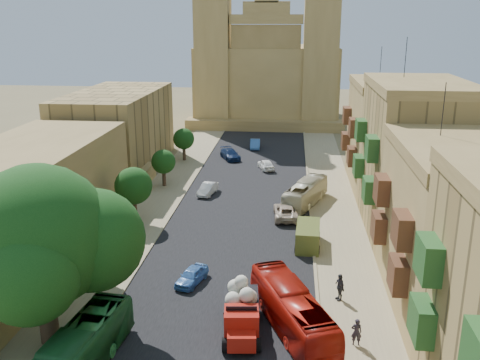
% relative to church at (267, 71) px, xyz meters
% --- Properties ---
extents(road_surface, '(14.00, 140.00, 0.01)m').
position_rel_church_xyz_m(road_surface, '(0.00, -48.61, -9.51)').
color(road_surface, black).
rests_on(road_surface, ground).
extents(sidewalk_east, '(5.00, 140.00, 0.01)m').
position_rel_church_xyz_m(sidewalk_east, '(9.50, -48.61, -9.51)').
color(sidewalk_east, '#8C7E5B').
rests_on(sidewalk_east, ground).
extents(sidewalk_west, '(5.00, 140.00, 0.01)m').
position_rel_church_xyz_m(sidewalk_west, '(-9.50, -48.61, -9.51)').
color(sidewalk_west, '#8C7E5B').
rests_on(sidewalk_west, ground).
extents(kerb_east, '(0.25, 140.00, 0.12)m').
position_rel_church_xyz_m(kerb_east, '(7.00, -48.61, -9.46)').
color(kerb_east, '#8C7E5B').
rests_on(kerb_east, ground).
extents(kerb_west, '(0.25, 140.00, 0.12)m').
position_rel_church_xyz_m(kerb_west, '(-7.00, -48.61, -9.46)').
color(kerb_west, '#8C7E5B').
rests_on(kerb_west, ground).
extents(townhouse_b, '(9.00, 14.00, 14.90)m').
position_rel_church_xyz_m(townhouse_b, '(15.95, -67.61, -3.86)').
color(townhouse_b, olive).
rests_on(townhouse_b, ground).
extents(townhouse_c, '(9.00, 14.00, 17.40)m').
position_rel_church_xyz_m(townhouse_c, '(15.95, -53.61, -2.61)').
color(townhouse_c, '#9F8248').
rests_on(townhouse_c, ground).
extents(townhouse_d, '(9.00, 14.00, 15.90)m').
position_rel_church_xyz_m(townhouse_d, '(15.95, -39.61, -3.36)').
color(townhouse_d, olive).
rests_on(townhouse_d, ground).
extents(west_wall, '(1.00, 40.00, 1.80)m').
position_rel_church_xyz_m(west_wall, '(-12.50, -58.61, -8.62)').
color(west_wall, olive).
rests_on(west_wall, ground).
extents(west_building_low, '(10.00, 28.00, 8.40)m').
position_rel_church_xyz_m(west_building_low, '(-18.00, -60.61, -5.32)').
color(west_building_low, olive).
rests_on(west_building_low, ground).
extents(west_building_mid, '(10.00, 22.00, 10.00)m').
position_rel_church_xyz_m(west_building_mid, '(-18.00, -34.61, -4.52)').
color(west_building_mid, '#9F8248').
rests_on(west_building_mid, ground).
extents(church, '(28.00, 22.50, 36.30)m').
position_rel_church_xyz_m(church, '(0.00, 0.00, 0.00)').
color(church, olive).
rests_on(church, ground).
extents(ficus_tree, '(11.18, 10.29, 11.18)m').
position_rel_church_xyz_m(ficus_tree, '(-9.40, -74.61, -2.91)').
color(ficus_tree, '#35261A').
rests_on(ficus_tree, ground).
extents(street_tree_a, '(3.45, 3.45, 5.30)m').
position_rel_church_xyz_m(street_tree_a, '(-10.00, -66.61, -5.97)').
color(street_tree_a, '#35261A').
rests_on(street_tree_a, ground).
extents(street_tree_b, '(3.59, 3.59, 5.52)m').
position_rel_church_xyz_m(street_tree_b, '(-10.00, -54.61, -5.82)').
color(street_tree_b, '#35261A').
rests_on(street_tree_b, ground).
extents(street_tree_c, '(2.84, 2.84, 4.36)m').
position_rel_church_xyz_m(street_tree_c, '(-10.00, -42.61, -6.60)').
color(street_tree_c, '#35261A').
rests_on(street_tree_c, ground).
extents(street_tree_d, '(2.94, 2.94, 4.51)m').
position_rel_church_xyz_m(street_tree_d, '(-10.00, -30.61, -6.50)').
color(street_tree_d, '#35261A').
rests_on(street_tree_d, ground).
extents(red_truck, '(2.83, 6.02, 3.41)m').
position_rel_church_xyz_m(red_truck, '(2.03, -72.36, -8.02)').
color(red_truck, '#AB170D').
rests_on(red_truck, ground).
extents(olive_pickup, '(2.28, 4.64, 1.88)m').
position_rel_church_xyz_m(olive_pickup, '(6.50, -58.61, -8.60)').
color(olive_pickup, '#4F5A22').
rests_on(olive_pickup, ground).
extents(bus_green_north, '(3.51, 10.17, 2.78)m').
position_rel_church_xyz_m(bus_green_north, '(-6.50, -77.61, -8.13)').
color(bus_green_north, '#1F622C').
rests_on(bus_green_north, ground).
extents(bus_red_east, '(5.94, 10.12, 2.78)m').
position_rel_church_xyz_m(bus_red_east, '(5.19, -71.87, -8.13)').
color(bus_red_east, '#B0180D').
rests_on(bus_red_east, ground).
extents(bus_cream_east, '(5.09, 9.22, 2.52)m').
position_rel_church_xyz_m(bus_cream_east, '(6.50, -47.68, -8.26)').
color(bus_cream_east, beige).
rests_on(bus_cream_east, ground).
extents(car_blue_a, '(2.37, 3.77, 1.20)m').
position_rel_church_xyz_m(car_blue_a, '(-2.27, -66.36, -8.92)').
color(car_blue_a, '#4178BF').
rests_on(car_blue_a, ground).
extents(car_white_a, '(2.04, 4.02, 1.27)m').
position_rel_church_xyz_m(car_white_a, '(-4.36, -45.32, -8.88)').
color(car_white_a, silver).
rests_on(car_white_a, ground).
extents(car_cream, '(2.64, 5.15, 1.39)m').
position_rel_church_xyz_m(car_cream, '(4.50, -51.95, -8.82)').
color(car_cream, '#BCA68D').
rests_on(car_cream, ground).
extents(car_dkblue, '(3.75, 5.19, 1.40)m').
position_rel_church_xyz_m(car_dkblue, '(-3.68, -29.36, -8.82)').
color(car_dkblue, '#0F2047').
rests_on(car_dkblue, ground).
extents(car_white_b, '(2.68, 4.17, 1.32)m').
position_rel_church_xyz_m(car_white_b, '(1.59, -34.25, -8.85)').
color(car_white_b, white).
rests_on(car_white_b, ground).
extents(car_blue_b, '(1.63, 4.20, 1.36)m').
position_rel_church_xyz_m(car_blue_b, '(-0.64, -22.54, -8.83)').
color(car_blue_b, '#3D72BC').
rests_on(car_blue_b, ground).
extents(pedestrian_a, '(0.65, 0.43, 1.77)m').
position_rel_church_xyz_m(pedestrian_a, '(9.07, -73.19, -8.63)').
color(pedestrian_a, '#2A242D').
rests_on(pedestrian_a, ground).
extents(pedestrian_c, '(0.88, 1.25, 1.98)m').
position_rel_church_xyz_m(pedestrian_c, '(8.50, -67.78, -8.53)').
color(pedestrian_c, '#34353C').
rests_on(pedestrian_c, ground).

